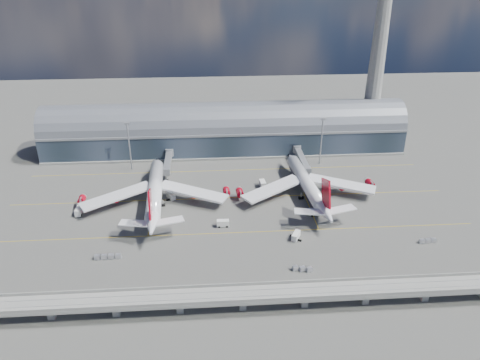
{
  "coord_description": "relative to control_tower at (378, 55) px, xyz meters",
  "views": [
    {
      "loc": [
        -9.16,
        -171.08,
        104.08
      ],
      "look_at": [
        3.77,
        10.0,
        14.0
      ],
      "focal_mm": 35.0,
      "sensor_mm": 36.0,
      "label": 1
    }
  ],
  "objects": [
    {
      "name": "service_truck_0",
      "position": [
        -151.58,
        -72.68,
        -50.05
      ],
      "size": [
        2.7,
        7.45,
        3.08
      ],
      "rotation": [
        0.0,
        0.0,
        -0.01
      ],
      "color": "silver",
      "rests_on": "ground"
    },
    {
      "name": "cargo_train_2",
      "position": [
        -9.34,
        -105.6,
        -50.82
      ],
      "size": [
        7.06,
        1.89,
        1.56
      ],
      "rotation": [
        0.0,
        0.0,
        1.51
      ],
      "color": "gray",
      "rests_on": "ground"
    },
    {
      "name": "guideway",
      "position": [
        -85.0,
        -138.0,
        -46.34
      ],
      "size": [
        220.0,
        8.5,
        7.2
      ],
      "color": "gray",
      "rests_on": "ground"
    },
    {
      "name": "jet_bridge_left",
      "position": [
        -115.69,
        -29.88,
        -46.46
      ],
      "size": [
        4.4,
        28.0,
        7.25
      ],
      "color": "gray",
      "rests_on": "ground"
    },
    {
      "name": "control_tower",
      "position": [
        0.0,
        0.0,
        0.0
      ],
      "size": [
        19.0,
        19.0,
        103.0
      ],
      "color": "gray",
      "rests_on": "ground"
    },
    {
      "name": "service_truck_5",
      "position": [
        -112.55,
        -62.17,
        -50.3
      ],
      "size": [
        4.67,
        5.68,
        2.62
      ],
      "rotation": [
        0.0,
        0.0,
        0.57
      ],
      "color": "silver",
      "rests_on": "ground"
    },
    {
      "name": "service_truck_2",
      "position": [
        -48.04,
        -81.43,
        -50.16
      ],
      "size": [
        8.07,
        3.21,
        2.84
      ],
      "rotation": [
        0.0,
        0.0,
        1.45
      ],
      "color": "silver",
      "rests_on": "ground"
    },
    {
      "name": "floodlight_mast_left",
      "position": [
        -135.0,
        -28.0,
        -38.0
      ],
      "size": [
        3.0,
        0.7,
        25.7
      ],
      "color": "gray",
      "rests_on": "ground"
    },
    {
      "name": "jet_bridge_right",
      "position": [
        -45.94,
        -31.82,
        -46.46
      ],
      "size": [
        4.4,
        32.0,
        7.25
      ],
      "color": "gray",
      "rests_on": "ground"
    },
    {
      "name": "service_truck_3",
      "position": [
        -60.73,
        -99.24,
        -50.24
      ],
      "size": [
        4.53,
        6.02,
        2.74
      ],
      "rotation": [
        0.0,
        0.0,
        -0.48
      ],
      "color": "silver",
      "rests_on": "ground"
    },
    {
      "name": "cargo_train_1",
      "position": [
        -62.13,
        -119.91,
        -50.77
      ],
      "size": [
        7.61,
        3.25,
        1.67
      ],
      "rotation": [
        0.0,
        0.0,
        1.8
      ],
      "color": "gray",
      "rests_on": "ground"
    },
    {
      "name": "floodlight_mast_right",
      "position": [
        -35.0,
        -28.0,
        -38.0
      ],
      "size": [
        3.0,
        0.7,
        25.7
      ],
      "color": "gray",
      "rests_on": "ground"
    },
    {
      "name": "service_truck_4",
      "position": [
        -68.85,
        -53.42,
        -49.99
      ],
      "size": [
        3.18,
        5.82,
        3.26
      ],
      "rotation": [
        0.0,
        0.0,
        0.08
      ],
      "color": "silver",
      "rests_on": "ground"
    },
    {
      "name": "cargo_train_0",
      "position": [
        -133.25,
        -107.43,
        -50.75
      ],
      "size": [
        10.23,
        1.79,
        1.7
      ],
      "rotation": [
        0.0,
        0.0,
        1.55
      ],
      "color": "gray",
      "rests_on": "ground"
    },
    {
      "name": "terminal",
      "position": [
        -85.0,
        -5.01,
        -40.3
      ],
      "size": [
        200.0,
        30.0,
        28.0
      ],
      "color": "#212D38",
      "rests_on": "ground"
    },
    {
      "name": "taxi_lines",
      "position": [
        -85.0,
        -60.89,
        -51.63
      ],
      "size": [
        200.0,
        80.12,
        0.01
      ],
      "color": "gold",
      "rests_on": "ground"
    },
    {
      "name": "airliner_left",
      "position": [
        -119.07,
        -67.29,
        -45.4
      ],
      "size": [
        68.19,
        71.64,
        21.83
      ],
      "rotation": [
        0.0,
        0.0,
        0.05
      ],
      "color": "white",
      "rests_on": "ground"
    },
    {
      "name": "ground",
      "position": [
        -85.0,
        -83.0,
        -51.64
      ],
      "size": [
        500.0,
        500.0,
        0.0
      ],
      "primitive_type": "plane",
      "color": "#474744",
      "rests_on": "ground"
    },
    {
      "name": "airliner_right",
      "position": [
        -49.3,
        -64.0,
        -45.94
      ],
      "size": [
        66.32,
        69.34,
        21.99
      ],
      "rotation": [
        0.0,
        0.0,
        0.08
      ],
      "color": "white",
      "rests_on": "ground"
    },
    {
      "name": "service_truck_1",
      "position": [
        -89.44,
        -87.84,
        -50.15
      ],
      "size": [
        5.09,
        2.57,
        2.94
      ],
      "rotation": [
        0.0,
        0.0,
        1.56
      ],
      "color": "silver",
      "rests_on": "ground"
    }
  ]
}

